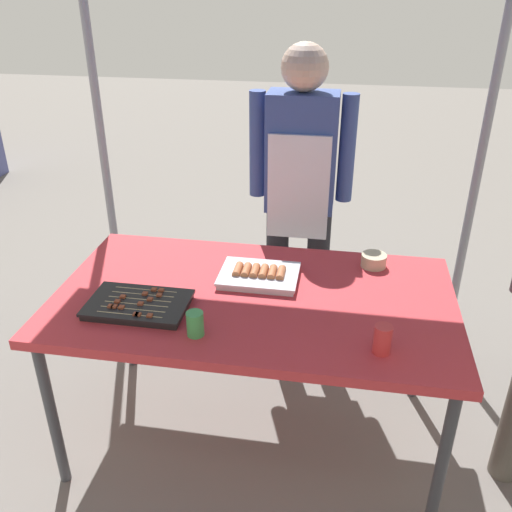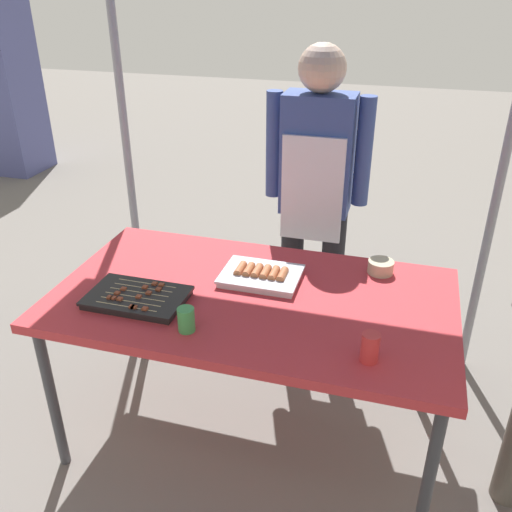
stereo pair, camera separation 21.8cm
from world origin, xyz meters
name	(u,v)px [view 1 (the left image)]	position (x,y,z in m)	size (l,w,h in m)	color
ground_plane	(254,432)	(0.00, 0.00, 0.00)	(18.00, 18.00, 0.00)	#66605B
stall_table	(254,306)	(0.00, 0.00, 0.70)	(1.60, 0.90, 0.75)	#C63338
tray_grilled_sausages	(259,275)	(0.00, 0.13, 0.77)	(0.33, 0.25, 0.05)	silver
tray_meat_skewers	(138,305)	(-0.42, -0.18, 0.77)	(0.38, 0.25, 0.04)	black
condiment_bowl	(374,260)	(0.48, 0.33, 0.78)	(0.11, 0.11, 0.06)	#BFB28C
drink_cup_near_edge	(195,324)	(-0.16, -0.30, 0.80)	(0.06, 0.06, 0.09)	#3F994C
drink_cup_by_wok	(382,339)	(0.49, -0.30, 0.80)	(0.06, 0.06, 0.11)	red
vendor_woman	(300,181)	(0.10, 0.77, 0.97)	(0.52, 0.23, 1.63)	black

